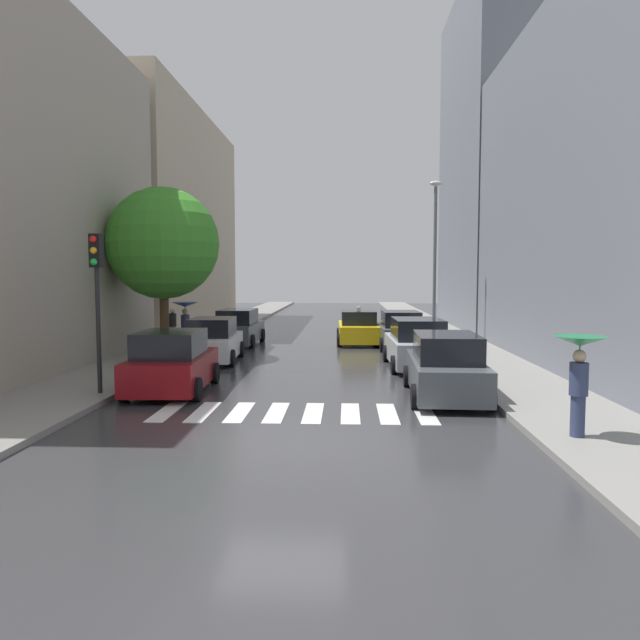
# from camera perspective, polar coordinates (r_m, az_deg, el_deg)

# --- Properties ---
(ground_plane) EXTENTS (28.00, 72.00, 0.04)m
(ground_plane) POSITION_cam_1_polar(r_m,az_deg,el_deg) (35.80, 0.52, -1.12)
(ground_plane) COLOR #323235
(sidewalk_left) EXTENTS (3.00, 72.00, 0.15)m
(sidewalk_left) POSITION_cam_1_polar(r_m,az_deg,el_deg) (36.60, -9.71, -0.91)
(sidewalk_left) COLOR gray
(sidewalk_left) RESTS_ON ground
(sidewalk_right) EXTENTS (3.00, 72.00, 0.15)m
(sidewalk_right) POSITION_cam_1_polar(r_m,az_deg,el_deg) (36.15, 10.87, -0.99)
(sidewalk_right) COLOR gray
(sidewalk_right) RESTS_ON ground
(crosswalk_stripes) EXTENTS (6.75, 2.20, 0.01)m
(crosswalk_stripes) POSITION_cam_1_polar(r_m,az_deg,el_deg) (14.82, -2.40, -8.77)
(crosswalk_stripes) COLOR silver
(crosswalk_stripes) RESTS_ON ground
(building_left_mid) EXTENTS (6.00, 20.40, 13.88)m
(building_left_mid) POSITION_cam_1_polar(r_m,az_deg,el_deg) (41.59, -14.80, 9.10)
(building_left_mid) COLOR #B2A38C
(building_left_mid) RESTS_ON ground
(building_right_near) EXTENTS (6.00, 19.66, 12.76)m
(building_right_near) POSITION_cam_1_polar(r_m,az_deg,el_deg) (23.66, 27.40, 11.16)
(building_right_near) COLOR slate
(building_right_near) RESTS_ON ground
(building_right_mid) EXTENTS (6.00, 13.36, 20.60)m
(building_right_mid) POSITION_cam_1_polar(r_m,az_deg,el_deg) (40.07, 17.10, 14.09)
(building_right_mid) COLOR slate
(building_right_mid) RESTS_ON ground
(parked_car_left_nearest) EXTENTS (2.28, 4.11, 1.77)m
(parked_car_left_nearest) POSITION_cam_1_polar(r_m,az_deg,el_deg) (17.76, -13.86, -4.03)
(parked_car_left_nearest) COLOR maroon
(parked_car_left_nearest) RESTS_ON ground
(parked_car_left_second) EXTENTS (2.15, 4.16, 1.71)m
(parked_car_left_second) POSITION_cam_1_polar(r_m,az_deg,el_deg) (23.59, -10.09, -2.00)
(parked_car_left_second) COLOR silver
(parked_car_left_second) RESTS_ON ground
(parked_car_left_third) EXTENTS (2.07, 4.57, 1.72)m
(parked_car_left_third) POSITION_cam_1_polar(r_m,az_deg,el_deg) (29.18, -7.72, -0.77)
(parked_car_left_third) COLOR #474C51
(parked_car_left_third) RESTS_ON ground
(parked_car_right_nearest) EXTENTS (2.18, 4.67, 1.77)m
(parked_car_right_nearest) POSITION_cam_1_polar(r_m,az_deg,el_deg) (16.78, 11.81, -4.47)
(parked_car_right_nearest) COLOR #474C51
(parked_car_right_nearest) RESTS_ON ground
(parked_car_right_second) EXTENTS (2.23, 4.58, 1.79)m
(parked_car_right_second) POSITION_cam_1_polar(r_m,az_deg,el_deg) (22.01, 9.14, -2.34)
(parked_car_right_second) COLOR #B2B7BF
(parked_car_right_second) RESTS_ON ground
(parked_car_right_third) EXTENTS (2.16, 4.15, 1.72)m
(parked_car_right_third) POSITION_cam_1_polar(r_m,az_deg,el_deg) (27.67, 7.61, -1.04)
(parked_car_right_third) COLOR #474C51
(parked_car_right_third) RESTS_ON ground
(taxi_midroad) EXTENTS (2.16, 4.46, 1.81)m
(taxi_midroad) POSITION_cam_1_polar(r_m,az_deg,el_deg) (29.45, 3.64, -0.76)
(taxi_midroad) COLOR yellow
(taxi_midroad) RESTS_ON ground
(pedestrian_foreground) EXTENTS (1.07, 1.07, 2.05)m
(pedestrian_foreground) POSITION_cam_1_polar(r_m,az_deg,el_deg) (26.03, -12.65, 0.48)
(pedestrian_foreground) COLOR black
(pedestrian_foreground) RESTS_ON sidewalk_left
(pedestrian_near_tree) EXTENTS (0.36, 0.36, 1.63)m
(pedestrian_near_tree) POSITION_cam_1_polar(r_m,az_deg,el_deg) (29.21, -13.79, -0.46)
(pedestrian_near_tree) COLOR gray
(pedestrian_near_tree) RESTS_ON sidewalk_left
(pedestrian_by_kerb) EXTENTS (1.02, 1.02, 2.00)m
(pedestrian_by_kerb) POSITION_cam_1_polar(r_m,az_deg,el_deg) (12.92, 23.35, -3.81)
(pedestrian_by_kerb) COLOR navy
(pedestrian_by_kerb) RESTS_ON sidewalk_right
(street_tree_left) EXTENTS (4.42, 4.42, 6.67)m
(street_tree_left) POSITION_cam_1_polar(r_m,az_deg,el_deg) (24.78, -14.64, 7.03)
(street_tree_left) COLOR #513823
(street_tree_left) RESTS_ON sidewalk_left
(traffic_light_left_corner) EXTENTS (0.30, 0.42, 4.30)m
(traffic_light_left_corner) POSITION_cam_1_polar(r_m,az_deg,el_deg) (17.23, -20.40, 3.80)
(traffic_light_left_corner) COLOR black
(traffic_light_left_corner) RESTS_ON sidewalk_left
(lamp_post_right) EXTENTS (0.60, 0.28, 7.74)m
(lamp_post_right) POSITION_cam_1_polar(r_m,az_deg,el_deg) (30.03, 10.83, 6.52)
(lamp_post_right) COLOR #595B60
(lamp_post_right) RESTS_ON sidewalk_right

